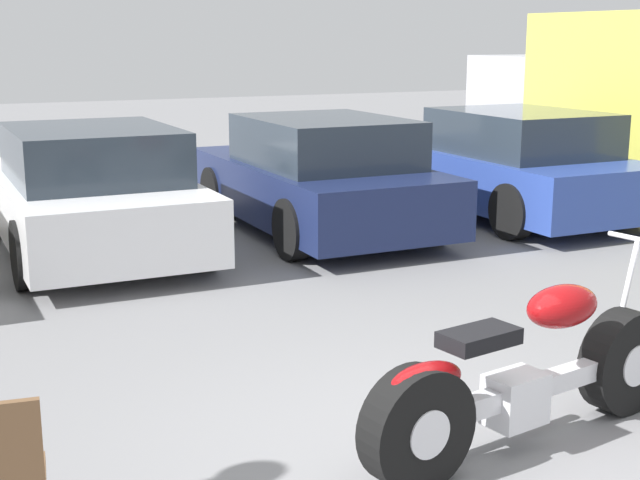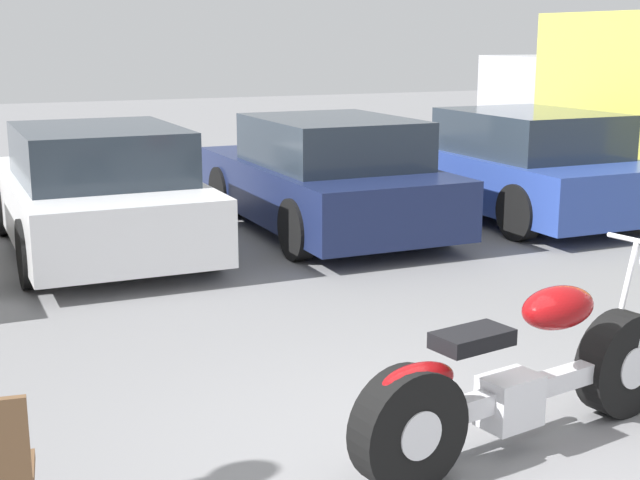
% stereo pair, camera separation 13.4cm
% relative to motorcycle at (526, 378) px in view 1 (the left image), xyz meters
% --- Properties ---
extents(ground_plane, '(60.00, 60.00, 0.00)m').
position_rel_motorcycle_xyz_m(ground_plane, '(-0.51, 0.01, -0.42)').
color(ground_plane, slate).
extents(motorcycle, '(2.40, 0.79, 1.11)m').
position_rel_motorcycle_xyz_m(motorcycle, '(0.00, 0.00, 0.00)').
color(motorcycle, black).
rests_on(motorcycle, ground_plane).
extents(parked_car_white, '(1.96, 4.13, 1.41)m').
position_rel_motorcycle_xyz_m(parked_car_white, '(-1.32, 5.92, 0.25)').
color(parked_car_white, white).
rests_on(parked_car_white, ground_plane).
extents(parked_car_navy, '(1.96, 4.13, 1.41)m').
position_rel_motorcycle_xyz_m(parked_car_navy, '(1.43, 5.89, 0.25)').
color(parked_car_navy, '#19234C').
rests_on(parked_car_navy, ground_plane).
extents(parked_car_blue, '(1.96, 4.13, 1.41)m').
position_rel_motorcycle_xyz_m(parked_car_blue, '(4.17, 5.71, 0.25)').
color(parked_car_blue, '#2D479E').
rests_on(parked_car_blue, ground_plane).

